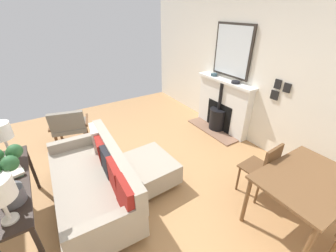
{
  "coord_description": "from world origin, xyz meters",
  "views": [
    {
      "loc": [
        1.01,
        2.78,
        2.43
      ],
      "look_at": [
        -0.57,
        0.27,
        0.8
      ],
      "focal_mm": 23.17,
      "sensor_mm": 36.0,
      "label": 1
    }
  ],
  "objects": [
    {
      "name": "armchair_accent",
      "position": [
        0.67,
        -1.3,
        0.45
      ],
      "size": [
        0.79,
        0.72,
        0.8
      ],
      "color": "brown",
      "rests_on": "ground"
    },
    {
      "name": "sofa",
      "position": [
        0.66,
        0.38,
        0.36
      ],
      "size": [
        0.96,
        1.89,
        0.81
      ],
      "color": "#B2B2B7",
      "rests_on": "ground"
    },
    {
      "name": "photo_gallery_row",
      "position": [
        -2.39,
        0.85,
        1.23
      ],
      "size": [
        0.02,
        0.3,
        0.35
      ],
      "color": "black"
    },
    {
      "name": "book_stack",
      "position": [
        1.51,
        0.26,
        0.78
      ],
      "size": [
        0.28,
        0.25,
        0.05
      ],
      "color": "#4C7056",
      "rests_on": "console_table"
    },
    {
      "name": "mantel_bowl_far",
      "position": [
        -2.29,
        0.01,
        1.15
      ],
      "size": [
        0.16,
        0.16,
        0.04
      ],
      "color": "black",
      "rests_on": "fireplace"
    },
    {
      "name": "fireplace",
      "position": [
        -2.28,
        -0.26,
        0.49
      ],
      "size": [
        0.53,
        1.43,
        1.13
      ],
      "color": "brown",
      "rests_on": "ground"
    },
    {
      "name": "dining_table",
      "position": [
        -1.33,
        2.06,
        0.65
      ],
      "size": [
        1.16,
        0.83,
        0.74
      ],
      "color": "brown",
      "rests_on": "ground"
    },
    {
      "name": "mirror_over_mantel",
      "position": [
        -2.38,
        -0.26,
        1.69
      ],
      "size": [
        0.04,
        0.91,
        0.99
      ],
      "color": "#2D2823"
    },
    {
      "name": "mantel_bowl_near",
      "position": [
        -2.29,
        -0.6,
        1.16
      ],
      "size": [
        0.14,
        0.14,
        0.05
      ],
      "color": "#334C56",
      "rests_on": "fireplace"
    },
    {
      "name": "dining_chair_near_fireplace",
      "position": [
        -1.33,
        1.51,
        0.52
      ],
      "size": [
        0.43,
        0.43,
        0.88
      ],
      "color": "brown",
      "rests_on": "ground"
    },
    {
      "name": "table_lamp_near_end",
      "position": [
        1.51,
        -0.19,
        1.11
      ],
      "size": [
        0.22,
        0.22,
        0.47
      ],
      "color": "beige",
      "rests_on": "console_table"
    },
    {
      "name": "wall_left",
      "position": [
        -2.47,
        0.0,
        1.45
      ],
      "size": [
        0.12,
        6.06,
        2.89
      ],
      "primitive_type": "cube",
      "color": "silver",
      "rests_on": "ground"
    },
    {
      "name": "potted_plant",
      "position": [
        1.49,
        0.7,
        1.11
      ],
      "size": [
        0.43,
        0.45,
        0.59
      ],
      "color": "#4C4C51",
      "rests_on": "console_table"
    },
    {
      "name": "console_table",
      "position": [
        1.51,
        0.37,
        0.65
      ],
      "size": [
        0.34,
        1.49,
        0.76
      ],
      "color": "black",
      "rests_on": "ground"
    },
    {
      "name": "ottoman",
      "position": [
        -0.15,
        0.42,
        0.25
      ],
      "size": [
        0.69,
        0.83,
        0.4
      ],
      "color": "#B2B2B7",
      "rests_on": "ground"
    },
    {
      "name": "ground_plane",
      "position": [
        0.0,
        0.0,
        -0.0
      ],
      "size": [
        4.93,
        6.06,
        0.01
      ],
      "primitive_type": "cube",
      "color": "#A87A4C"
    }
  ]
}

